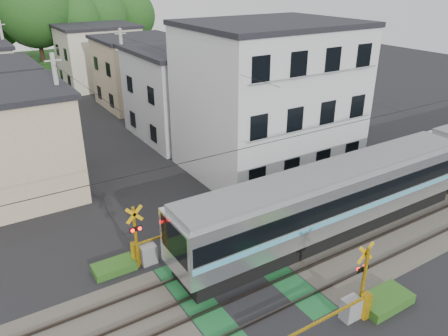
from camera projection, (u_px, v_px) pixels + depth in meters
ground at (240, 288)px, 17.96m from camera, size 120.00×120.00×0.00m
track_bed at (240, 287)px, 17.95m from camera, size 120.00×120.00×0.14m
commuter_train at (439, 162)px, 25.30m from camera, size 34.16×2.66×3.50m
crossing_signal_near at (354, 303)px, 16.11m from camera, size 4.74×0.65×3.09m
crossing_signal_far at (146, 250)px, 19.23m from camera, size 4.74×0.65×3.09m
apartment_block at (268, 98)px, 27.53m from camera, size 10.20×8.36×9.30m
houses_row at (71, 85)px, 36.77m from camera, size 22.07×31.35×6.80m
tree_hill at (17, 29)px, 52.81m from camera, size 40.00×13.82×11.99m
catenary at (353, 174)px, 19.40m from camera, size 60.00×5.04×7.00m
utility_poles at (62, 84)px, 33.55m from camera, size 7.90×42.00×8.00m
pedestrian at (58, 102)px, 40.68m from camera, size 0.72×0.57×1.73m
weed_patches at (276, 271)px, 18.67m from camera, size 10.25×8.80×0.40m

